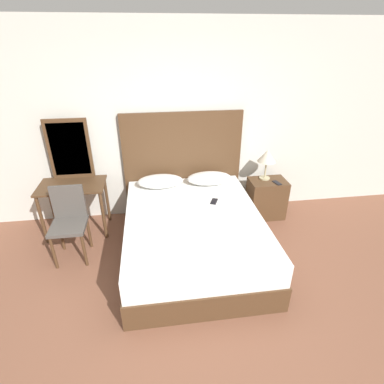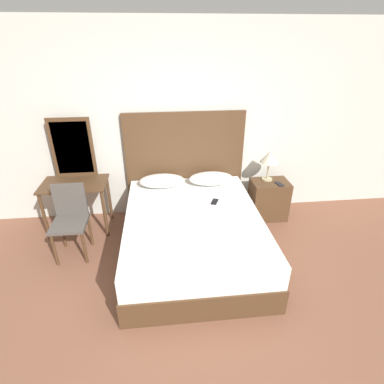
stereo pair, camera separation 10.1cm
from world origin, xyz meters
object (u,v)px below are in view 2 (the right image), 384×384
at_px(phone_on_bed, 215,202).
at_px(chair, 70,216).
at_px(table_lamp, 270,158).
at_px(vanity_desk, 76,192).
at_px(bed, 193,235).
at_px(phone_on_nightstand, 279,184).
at_px(nightstand, 268,200).

distance_m(phone_on_bed, chair, 1.79).
bearing_deg(phone_on_bed, chair, -178.48).
bearing_deg(table_lamp, vanity_desk, -178.02).
bearing_deg(vanity_desk, bed, -25.82).
distance_m(phone_on_bed, phone_on_nightstand, 1.07).
relative_size(phone_on_bed, phone_on_nightstand, 1.02).
distance_m(bed, table_lamp, 1.58).
distance_m(nightstand, table_lamp, 0.64).
bearing_deg(vanity_desk, phone_on_nightstand, -1.53).
distance_m(nightstand, chair, 2.76).
xyz_separation_m(bed, vanity_desk, (-1.52, 0.73, 0.31)).
relative_size(phone_on_nightstand, chair, 0.18).
bearing_deg(chair, table_lamp, 12.80).
relative_size(table_lamp, vanity_desk, 0.52).
height_order(phone_on_bed, table_lamp, table_lamp).
relative_size(vanity_desk, chair, 0.94).
height_order(phone_on_nightstand, vanity_desk, vanity_desk).
xyz_separation_m(phone_on_bed, chair, (-1.79, -0.05, -0.06)).
xyz_separation_m(phone_on_nightstand, chair, (-2.79, -0.44, -0.07)).
relative_size(nightstand, table_lamp, 1.33).
bearing_deg(vanity_desk, phone_on_bed, -14.25).
relative_size(table_lamp, phone_on_nightstand, 2.74).
height_order(phone_on_bed, nightstand, phone_on_bed).
xyz_separation_m(phone_on_bed, vanity_desk, (-1.83, 0.46, 0.01)).
bearing_deg(phone_on_bed, bed, -138.87).
height_order(nightstand, chair, chair).
height_order(bed, chair, chair).
distance_m(phone_on_bed, nightstand, 1.07).
distance_m(table_lamp, chair, 2.76).
bearing_deg(nightstand, chair, -168.89).
relative_size(phone_on_bed, vanity_desk, 0.19).
relative_size(phone_on_bed, chair, 0.18).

